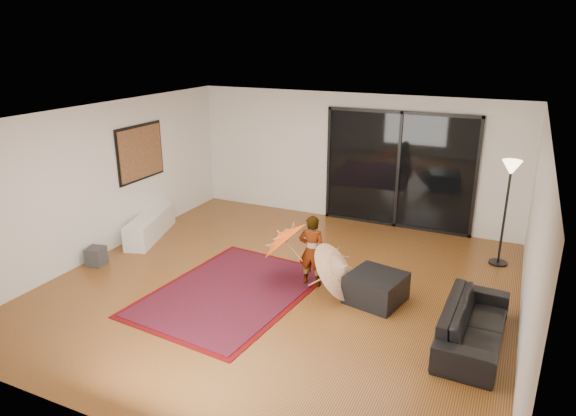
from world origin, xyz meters
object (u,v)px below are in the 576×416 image
Objects in this scene: ottoman at (376,288)px; child at (312,251)px; media_console at (150,226)px; sofa at (474,324)px.

ottoman is 0.65× the size of child.
sofa is (6.20, -1.21, 0.04)m from media_console.
sofa is 2.46× the size of ottoman.
media_console reaches higher than ottoman.
sofa is at bearing 158.49° from child.
media_console is 3.74m from child.
child is at bearing 77.47° from sofa.
media_console is at bearing -16.00° from child.
sofa is 1.54m from ottoman.
sofa reaches higher than ottoman.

